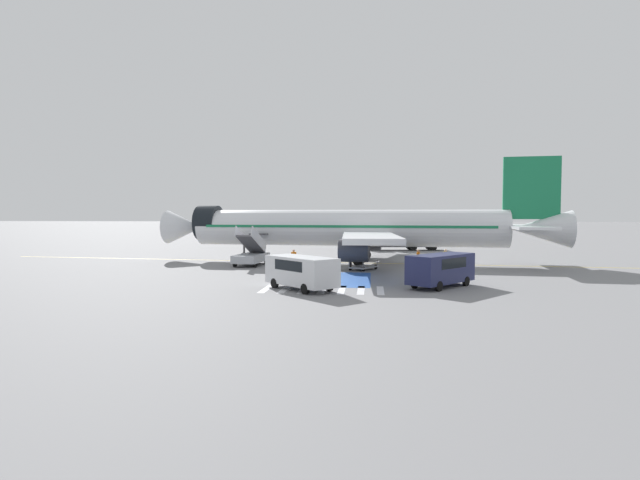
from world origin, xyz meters
The scene contains 20 objects.
ground_plane centered at (0.00, 0.00, 0.00)m, with size 600.00×600.00×0.00m, color slate.
apron_leadline_yellow centered at (-1.50, 0.80, 0.00)m, with size 0.20×74.19×0.01m, color gold.
apron_stand_patch_blue centered at (-1.50, -11.75, 0.00)m, with size 4.77×8.60×0.01m, color #2856A8.
apron_walkway_bar_0 centered at (-5.70, -16.97, 0.00)m, with size 0.44×3.60×0.01m, color silver.
apron_walkway_bar_1 centered at (-4.50, -16.97, 0.00)m, with size 0.44×3.60×0.01m, color silver.
apron_walkway_bar_2 centered at (-3.30, -16.97, 0.00)m, with size 0.44×3.60×0.01m, color silver.
apron_walkway_bar_3 centered at (-2.10, -16.97, 0.00)m, with size 0.44×3.60×0.01m, color silver.
apron_walkway_bar_4 centered at (-0.90, -16.97, 0.00)m, with size 0.44×3.60×0.01m, color silver.
apron_walkway_bar_5 centered at (0.30, -16.97, 0.00)m, with size 0.44×3.60×0.01m, color silver.
apron_walkway_bar_6 centered at (1.50, -16.97, 0.00)m, with size 0.44×3.60×0.01m, color silver.
airliner centered at (-0.85, 0.74, 3.40)m, with size 39.51×31.26×9.98m.
boarding_stairs_forward centered at (-10.17, -2.71, 0.96)m, with size 2.64×5.39×3.74m.
fuel_tanker centered at (5.41, 18.97, 1.83)m, with size 10.60×3.83×3.60m.
service_van_0 centered at (5.43, -15.13, 1.28)m, with size 4.87×5.30×2.14m.
service_van_1 centered at (-3.43, -17.14, 1.25)m, with size 5.09×5.07×2.08m.
baggage_cart centered at (0.24, -5.48, 0.26)m, with size 2.59×3.00×0.87m.
ground_crew_0 centered at (-5.80, -5.18, 0.97)m, with size 0.49×0.41×1.69m.
ground_crew_1 centered at (7.04, -5.97, 1.09)m, with size 0.48×0.37×1.87m.
ground_crew_2 centered at (4.83, -5.84, 1.05)m, with size 0.33×0.47×1.81m.
ground_crew_3 centered at (-0.98, -2.01, 0.96)m, with size 0.42×0.49×1.68m.
Camera 1 is at (0.93, -47.95, 4.70)m, focal length 28.00 mm.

